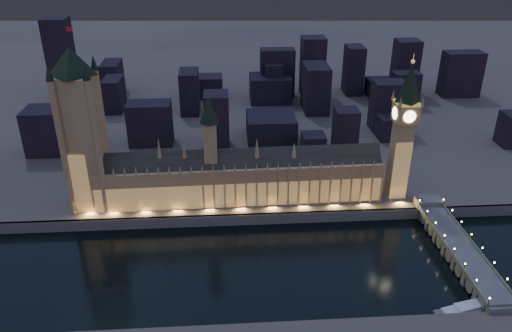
{
  "coord_description": "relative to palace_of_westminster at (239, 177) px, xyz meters",
  "views": [
    {
      "loc": [
        -15.48,
        -251.4,
        189.9
      ],
      "look_at": [
        5.0,
        55.0,
        38.0
      ],
      "focal_mm": 35.0,
      "sensor_mm": 36.0,
      "label": 1
    }
  ],
  "objects": [
    {
      "name": "north_bank",
      "position": [
        6.81,
        458.26,
        -22.37
      ],
      "size": [
        2000.0,
        960.0,
        8.0
      ],
      "primitive_type": "cube",
      "color": "#3C3834",
      "rests_on": "ground"
    },
    {
      "name": "ground_plane",
      "position": [
        6.81,
        -61.74,
        -26.37
      ],
      "size": [
        2000.0,
        2000.0,
        0.0
      ],
      "primitive_type": "plane",
      "color": "black",
      "rests_on": "ground"
    },
    {
      "name": "river_boat",
      "position": [
        124.16,
        -113.39,
        -24.81
      ],
      "size": [
        47.61,
        21.12,
        4.5
      ],
      "color": "#4F4A53",
      "rests_on": "ground"
    },
    {
      "name": "elizabeth_tower",
      "position": [
        114.81,
        0.18,
        39.56
      ],
      "size": [
        18.0,
        18.0,
        104.09
      ],
      "color": "olive",
      "rests_on": "north_bank"
    },
    {
      "name": "victoria_tower",
      "position": [
        -103.19,
        0.19,
        43.26
      ],
      "size": [
        31.68,
        31.68,
        124.08
      ],
      "color": "olive",
      "rests_on": "north_bank"
    },
    {
      "name": "westminster_bridge",
      "position": [
        133.47,
        -65.19,
        -20.38
      ],
      "size": [
        18.09,
        113.0,
        15.9
      ],
      "color": "#4F4A53",
      "rests_on": "ground"
    },
    {
      "name": "palace_of_westminster",
      "position": [
        0.0,
        0.0,
        0.0
      ],
      "size": [
        202.0,
        24.77,
        78.0
      ],
      "color": "olive",
      "rests_on": "north_bank"
    },
    {
      "name": "city_backdrop",
      "position": [
        38.71,
        185.5,
        4.19
      ],
      "size": [
        478.87,
        215.63,
        89.37
      ],
      "color": "black",
      "rests_on": "north_bank"
    },
    {
      "name": "embankment_wall",
      "position": [
        6.81,
        -20.74,
        -22.37
      ],
      "size": [
        2000.0,
        2.5,
        8.0
      ],
      "primitive_type": "cube",
      "color": "#4F4A53",
      "rests_on": "ground"
    }
  ]
}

